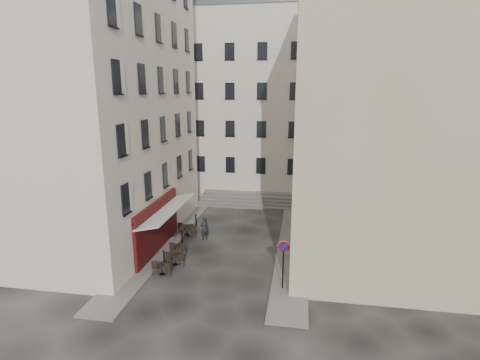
% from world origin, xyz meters
% --- Properties ---
extents(ground, '(90.00, 90.00, 0.00)m').
position_xyz_m(ground, '(0.00, 0.00, 0.00)').
color(ground, black).
rests_on(ground, ground).
extents(sidewalk_left, '(2.00, 22.00, 0.12)m').
position_xyz_m(sidewalk_left, '(-4.50, 4.00, 0.06)').
color(sidewalk_left, slate).
rests_on(sidewalk_left, ground).
extents(sidewalk_right, '(2.00, 18.00, 0.12)m').
position_xyz_m(sidewalk_right, '(4.50, 3.00, 0.06)').
color(sidewalk_right, slate).
rests_on(sidewalk_right, ground).
extents(building_left, '(12.20, 16.20, 20.60)m').
position_xyz_m(building_left, '(-10.50, 3.00, 10.31)').
color(building_left, beige).
rests_on(building_left, ground).
extents(building_right, '(12.20, 14.20, 18.60)m').
position_xyz_m(building_right, '(10.50, 3.50, 9.31)').
color(building_right, tan).
rests_on(building_right, ground).
extents(building_back, '(18.20, 10.20, 18.60)m').
position_xyz_m(building_back, '(-1.00, 19.00, 9.31)').
color(building_back, beige).
rests_on(building_back, ground).
extents(cafe_storefront, '(1.74, 7.30, 3.50)m').
position_xyz_m(cafe_storefront, '(-4.32, 1.00, 1.88)').
color(cafe_storefront, '#440E09').
rests_on(cafe_storefront, ground).
extents(stone_steps, '(9.00, 3.15, 0.80)m').
position_xyz_m(stone_steps, '(0.00, 12.57, 0.40)').
color(stone_steps, slate).
rests_on(stone_steps, ground).
extents(bollard_near, '(0.12, 0.12, 0.98)m').
position_xyz_m(bollard_near, '(-3.25, -1.00, 0.53)').
color(bollard_near, black).
rests_on(bollard_near, ground).
extents(bollard_mid, '(0.12, 0.12, 0.98)m').
position_xyz_m(bollard_mid, '(-3.25, 2.50, 0.53)').
color(bollard_mid, black).
rests_on(bollard_mid, ground).
extents(bollard_far, '(0.12, 0.12, 0.98)m').
position_xyz_m(bollard_far, '(-3.25, 6.00, 0.53)').
color(bollard_far, black).
rests_on(bollard_far, ground).
extents(no_parking_sign, '(0.65, 0.13, 2.84)m').
position_xyz_m(no_parking_sign, '(4.13, -2.77, 2.01)').
color(no_parking_sign, black).
rests_on(no_parking_sign, ground).
extents(bistro_table_a, '(1.18, 0.55, 0.83)m').
position_xyz_m(bistro_table_a, '(-2.93, -2.18, 0.42)').
color(bistro_table_a, black).
rests_on(bistro_table_a, ground).
extents(bistro_table_b, '(1.18, 0.55, 0.83)m').
position_xyz_m(bistro_table_b, '(-2.58, -0.86, 0.42)').
color(bistro_table_b, black).
rests_on(bistro_table_b, ground).
extents(bistro_table_c, '(1.14, 0.53, 0.80)m').
position_xyz_m(bistro_table_c, '(-2.91, 0.67, 0.41)').
color(bistro_table_c, black).
rests_on(bistro_table_c, ground).
extents(bistro_table_d, '(1.34, 0.63, 0.94)m').
position_xyz_m(bistro_table_d, '(-3.19, 3.71, 0.48)').
color(bistro_table_d, black).
rests_on(bistro_table_d, ground).
extents(bistro_table_e, '(1.29, 0.60, 0.90)m').
position_xyz_m(bistro_table_e, '(-3.41, 4.08, 0.46)').
color(bistro_table_e, black).
rests_on(bistro_table_e, ground).
extents(pedestrian, '(0.75, 0.74, 1.75)m').
position_xyz_m(pedestrian, '(-1.85, 3.39, 0.87)').
color(pedestrian, '#222428').
rests_on(pedestrian, ground).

